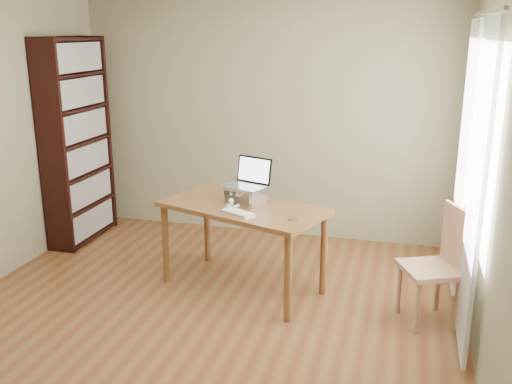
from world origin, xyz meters
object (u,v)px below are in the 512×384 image
Objects in this scene: desk at (243,217)px; keyboard at (238,212)px; laptop at (247,179)px; cat at (243,195)px; chair at (441,263)px; bookshelf at (77,142)px.

desk is 4.96× the size of keyboard.
laptop is (0.00, 0.14, 0.29)m from desk.
chair reaches higher than cat.
desk is at bearing -20.35° from bookshelf.
desk is at bearing -70.35° from laptop.
chair is at bearing 27.86° from keyboard.
chair is at bearing 1.76° from cat.
desk is at bearing -65.33° from cat.
bookshelf is 5.29× the size of laptop.
chair is (1.63, -0.31, -0.32)m from cat.
laptop is 0.43× the size of chair.
laptop is (2.00, -0.60, -0.11)m from bookshelf.
bookshelf is at bearing -178.13° from keyboard.
laptop is at bearing 121.14° from keyboard.
bookshelf is at bearing 179.30° from desk.
laptop is at bearing 143.29° from chair.
keyboard is (0.02, -0.22, 0.11)m from desk.
bookshelf is 4.45× the size of cat.
keyboard is at bearing -64.05° from desk.
keyboard is (0.02, -0.36, -0.18)m from laptop.
bookshelf is at bearing -177.10° from laptop.
bookshelf is 2.30× the size of chair.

